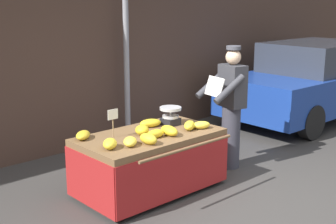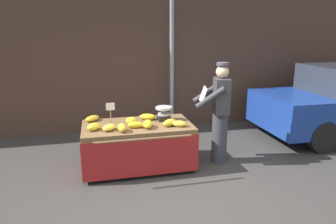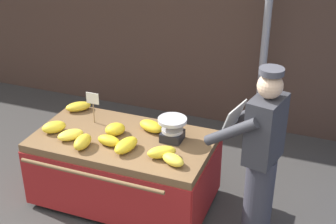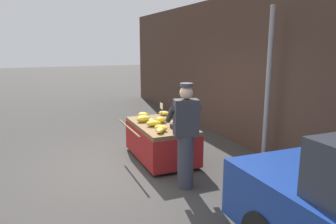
{
  "view_description": "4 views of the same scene",
  "coord_description": "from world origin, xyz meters",
  "px_view_note": "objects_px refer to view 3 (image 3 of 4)",
  "views": [
    {
      "loc": [
        -3.82,
        -3.13,
        2.33
      ],
      "look_at": [
        -0.13,
        0.91,
        0.99
      ],
      "focal_mm": 49.53,
      "sensor_mm": 36.0,
      "label": 1
    },
    {
      "loc": [
        -0.96,
        -3.67,
        2.19
      ],
      "look_at": [
        0.13,
        0.89,
        0.94
      ],
      "focal_mm": 32.35,
      "sensor_mm": 36.0,
      "label": 2
    },
    {
      "loc": [
        1.52,
        -2.63,
        3.1
      ],
      "look_at": [
        0.07,
        1.11,
        1.04
      ],
      "focal_mm": 51.13,
      "sensor_mm": 36.0,
      "label": 3
    },
    {
      "loc": [
        5.46,
        -1.28,
        2.3
      ],
      "look_at": [
        0.14,
        0.94,
        1.08
      ],
      "focal_mm": 34.37,
      "sensor_mm": 36.0,
      "label": 4
    }
  ],
  "objects_px": {
    "banana_bunch_0": "(162,152)",
    "banana_bunch_9": "(151,126)",
    "price_sign": "(93,101)",
    "banana_bunch_1": "(115,129)",
    "banana_bunch_5": "(109,141)",
    "banana_bunch_3": "(54,127)",
    "banana_cart": "(124,156)",
    "banana_bunch_6": "(71,135)",
    "banana_bunch_2": "(78,107)",
    "banana_bunch_7": "(173,160)",
    "vendor_person": "(261,159)",
    "banana_bunch_4": "(126,145)",
    "weighing_scale": "(172,129)",
    "street_pole": "(267,25)",
    "banana_bunch_8": "(83,142)"
  },
  "relations": [
    {
      "from": "banana_bunch_5",
      "to": "banana_bunch_9",
      "type": "height_order",
      "value": "banana_bunch_9"
    },
    {
      "from": "banana_bunch_8",
      "to": "banana_bunch_9",
      "type": "height_order",
      "value": "banana_bunch_8"
    },
    {
      "from": "banana_bunch_7",
      "to": "banana_bunch_1",
      "type": "bearing_deg",
      "value": 157.88
    },
    {
      "from": "banana_bunch_6",
      "to": "banana_bunch_7",
      "type": "bearing_deg",
      "value": -3.04
    },
    {
      "from": "banana_bunch_7",
      "to": "vendor_person",
      "type": "bearing_deg",
      "value": 11.41
    },
    {
      "from": "price_sign",
      "to": "banana_bunch_1",
      "type": "distance_m",
      "value": 0.4
    },
    {
      "from": "banana_bunch_6",
      "to": "banana_bunch_5",
      "type": "bearing_deg",
      "value": 4.69
    },
    {
      "from": "banana_bunch_3",
      "to": "street_pole",
      "type": "bearing_deg",
      "value": 48.24
    },
    {
      "from": "banana_bunch_0",
      "to": "banana_bunch_9",
      "type": "bearing_deg",
      "value": 123.46
    },
    {
      "from": "price_sign",
      "to": "banana_bunch_8",
      "type": "xyz_separation_m",
      "value": [
        0.14,
        -0.47,
        -0.19
      ]
    },
    {
      "from": "banana_bunch_4",
      "to": "banana_bunch_7",
      "type": "height_order",
      "value": "banana_bunch_4"
    },
    {
      "from": "banana_bunch_0",
      "to": "banana_bunch_8",
      "type": "bearing_deg",
      "value": -172.05
    },
    {
      "from": "price_sign",
      "to": "vendor_person",
      "type": "bearing_deg",
      "value": -9.21
    },
    {
      "from": "banana_bunch_6",
      "to": "banana_bunch_1",
      "type": "bearing_deg",
      "value": 32.75
    },
    {
      "from": "price_sign",
      "to": "banana_bunch_5",
      "type": "height_order",
      "value": "price_sign"
    },
    {
      "from": "banana_bunch_3",
      "to": "vendor_person",
      "type": "xyz_separation_m",
      "value": [
        2.06,
        0.03,
        0.08
      ]
    },
    {
      "from": "weighing_scale",
      "to": "banana_bunch_8",
      "type": "xyz_separation_m",
      "value": [
        -0.74,
        -0.43,
        -0.06
      ]
    },
    {
      "from": "banana_bunch_5",
      "to": "banana_bunch_6",
      "type": "distance_m",
      "value": 0.4
    },
    {
      "from": "weighing_scale",
      "to": "banana_bunch_8",
      "type": "height_order",
      "value": "weighing_scale"
    },
    {
      "from": "street_pole",
      "to": "banana_bunch_3",
      "type": "distance_m",
      "value": 2.65
    },
    {
      "from": "banana_bunch_0",
      "to": "banana_bunch_6",
      "type": "distance_m",
      "value": 0.95
    },
    {
      "from": "price_sign",
      "to": "banana_bunch_3",
      "type": "distance_m",
      "value": 0.46
    },
    {
      "from": "banana_bunch_1",
      "to": "banana_bunch_7",
      "type": "relative_size",
      "value": 0.88
    },
    {
      "from": "banana_bunch_1",
      "to": "banana_bunch_3",
      "type": "xyz_separation_m",
      "value": [
        -0.59,
        -0.17,
        -0.0
      ]
    },
    {
      "from": "banana_bunch_0",
      "to": "banana_bunch_1",
      "type": "height_order",
      "value": "banana_bunch_1"
    },
    {
      "from": "banana_bunch_5",
      "to": "banana_bunch_8",
      "type": "height_order",
      "value": "banana_bunch_8"
    },
    {
      "from": "street_pole",
      "to": "banana_bunch_3",
      "type": "bearing_deg",
      "value": -131.76
    },
    {
      "from": "banana_cart",
      "to": "vendor_person",
      "type": "height_order",
      "value": "vendor_person"
    },
    {
      "from": "banana_bunch_1",
      "to": "banana_bunch_6",
      "type": "distance_m",
      "value": 0.43
    },
    {
      "from": "banana_bunch_2",
      "to": "banana_bunch_1",
      "type": "bearing_deg",
      "value": -28.5
    },
    {
      "from": "banana_bunch_9",
      "to": "price_sign",
      "type": "bearing_deg",
      "value": -174.9
    },
    {
      "from": "banana_bunch_0",
      "to": "banana_bunch_4",
      "type": "bearing_deg",
      "value": -178.36
    },
    {
      "from": "vendor_person",
      "to": "banana_bunch_2",
      "type": "bearing_deg",
      "value": 167.08
    },
    {
      "from": "price_sign",
      "to": "banana_bunch_0",
      "type": "height_order",
      "value": "price_sign"
    },
    {
      "from": "banana_bunch_0",
      "to": "banana_bunch_7",
      "type": "distance_m",
      "value": 0.16
    },
    {
      "from": "weighing_scale",
      "to": "banana_bunch_9",
      "type": "height_order",
      "value": "weighing_scale"
    },
    {
      "from": "street_pole",
      "to": "weighing_scale",
      "type": "height_order",
      "value": "street_pole"
    },
    {
      "from": "banana_cart",
      "to": "price_sign",
      "type": "height_order",
      "value": "price_sign"
    },
    {
      "from": "banana_bunch_0",
      "to": "vendor_person",
      "type": "height_order",
      "value": "vendor_person"
    },
    {
      "from": "banana_bunch_5",
      "to": "banana_bunch_3",
      "type": "bearing_deg",
      "value": 177.24
    },
    {
      "from": "weighing_scale",
      "to": "vendor_person",
      "type": "height_order",
      "value": "vendor_person"
    },
    {
      "from": "price_sign",
      "to": "vendor_person",
      "type": "height_order",
      "value": "vendor_person"
    },
    {
      "from": "banana_bunch_9",
      "to": "vendor_person",
      "type": "distance_m",
      "value": 1.21
    },
    {
      "from": "banana_bunch_1",
      "to": "banana_bunch_9",
      "type": "height_order",
      "value": "banana_bunch_1"
    },
    {
      "from": "vendor_person",
      "to": "price_sign",
      "type": "bearing_deg",
      "value": 170.79
    },
    {
      "from": "banana_cart",
      "to": "banana_bunch_6",
      "type": "xyz_separation_m",
      "value": [
        -0.46,
        -0.21,
        0.25
      ]
    },
    {
      "from": "banana_cart",
      "to": "banana_bunch_8",
      "type": "height_order",
      "value": "banana_bunch_8"
    },
    {
      "from": "banana_bunch_5",
      "to": "price_sign",
      "type": "bearing_deg",
      "value": 135.23
    },
    {
      "from": "banana_cart",
      "to": "banana_bunch_6",
      "type": "height_order",
      "value": "banana_bunch_6"
    },
    {
      "from": "banana_bunch_6",
      "to": "banana_bunch_9",
      "type": "height_order",
      "value": "banana_bunch_9"
    }
  ]
}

